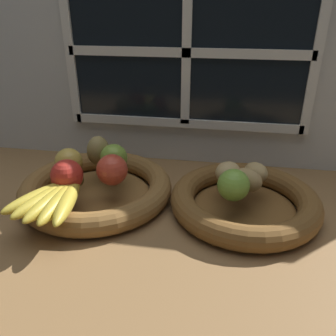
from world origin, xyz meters
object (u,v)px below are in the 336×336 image
object	(u,v)px
fruit_bowl_left	(97,188)
apple_red_right	(112,170)
apple_golden_left	(69,162)
potato_back	(256,172)
apple_red_front	(67,175)
pear_brown	(98,151)
fruit_bowl_right	(244,201)
potato_large	(247,180)
apple_green_back	(114,158)
potato_oblong	(228,172)
lime_near	(233,185)
banana_bunch_front	(55,198)

from	to	relation	value
fruit_bowl_left	apple_red_right	size ratio (longest dim) A/B	5.11
apple_golden_left	apple_red_right	distance (cm)	12.07
fruit_bowl_left	potato_back	xyz separation A→B (cm)	(37.01, 4.98, 5.03)
apple_red_front	apple_red_right	bearing A→B (deg)	25.73
pear_brown	fruit_bowl_left	bearing A→B (deg)	-77.33
fruit_bowl_right	apple_golden_left	xyz separation A→B (cm)	(-41.42, 0.89, 6.10)
potato_large	potato_back	distance (cm)	5.48
pear_brown	potato_large	distance (cm)	37.13
fruit_bowl_right	apple_green_back	world-z (taller)	apple_green_back
apple_golden_left	potato_oblong	bearing A→B (deg)	3.50
fruit_bowl_right	lime_near	bearing A→B (deg)	-123.69
potato_large	apple_red_front	bearing A→B (deg)	-170.69
apple_golden_left	potato_oblong	distance (cm)	37.42
apple_red_front	lime_near	world-z (taller)	apple_red_front
apple_golden_left	apple_green_back	xyz separation A→B (cm)	(9.84, 3.99, 0.06)
apple_green_back	potato_back	distance (cm)	33.87
apple_green_back	pear_brown	size ratio (longest dim) A/B	0.88
apple_green_back	fruit_bowl_right	bearing A→B (deg)	-8.77
fruit_bowl_right	potato_large	world-z (taller)	potato_large
potato_oblong	potato_large	bearing A→B (deg)	-37.87
fruit_bowl_right	apple_red_front	world-z (taller)	apple_red_front
potato_large	potato_oblong	bearing A→B (deg)	142.13
apple_red_right	potato_oblong	size ratio (longest dim) A/B	1.13
potato_back	lime_near	world-z (taller)	lime_near
apple_green_back	pear_brown	distance (cm)	5.40
banana_bunch_front	apple_red_front	bearing A→B (deg)	90.28
apple_red_right	apple_red_front	size ratio (longest dim) A/B	1.00
fruit_bowl_right	potato_oblong	distance (cm)	7.39
apple_green_back	apple_red_front	bearing A→B (deg)	-121.79
banana_bunch_front	fruit_bowl_right	bearing A→B (deg)	18.35
banana_bunch_front	potato_back	world-z (taller)	potato_back
potato_large	lime_near	world-z (taller)	lime_near
banana_bunch_front	potato_oblong	xyz separation A→B (cm)	(34.42, 15.94, 0.85)
fruit_bowl_right	potato_oblong	xyz separation A→B (cm)	(-4.08, 3.17, 5.29)
fruit_bowl_right	apple_red_front	distance (cm)	39.55
fruit_bowl_left	apple_green_back	xyz separation A→B (cm)	(3.16, 4.87, 6.17)
pear_brown	potato_oblong	world-z (taller)	pear_brown
pear_brown	potato_oblong	bearing A→B (deg)	-7.29
apple_golden_left	fruit_bowl_right	bearing A→B (deg)	-1.22
apple_red_front	potato_oblong	distance (cm)	35.75
apple_red_right	potato_large	distance (cm)	29.82
fruit_bowl_right	apple_red_front	size ratio (longest dim) A/B	4.72
pear_brown	apple_green_back	bearing A→B (deg)	-26.82
apple_green_back	lime_near	xyz separation A→B (cm)	(28.66, -9.26, 0.05)
banana_bunch_front	potato_back	size ratio (longest dim) A/B	3.11
fruit_bowl_left	apple_red_front	xyz separation A→B (cm)	(-3.78, -6.32, 6.36)
potato_oblong	fruit_bowl_left	bearing A→B (deg)	-174.10
apple_red_right	banana_bunch_front	xyz separation A→B (cm)	(-8.76, -10.69, -1.93)
apple_red_front	pear_brown	world-z (taller)	pear_brown
potato_back	banana_bunch_front	bearing A→B (deg)	-156.47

